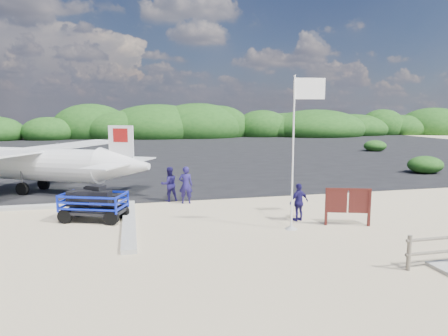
# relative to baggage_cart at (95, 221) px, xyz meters

# --- Properties ---
(ground) EXTENTS (160.00, 160.00, 0.00)m
(ground) POSITION_rel_baggage_cart_xyz_m (5.86, -2.30, 0.00)
(ground) COLOR beige
(asphalt_apron) EXTENTS (90.00, 50.00, 0.04)m
(asphalt_apron) POSITION_rel_baggage_cart_xyz_m (5.86, 27.70, 0.00)
(asphalt_apron) COLOR #B2B2B2
(asphalt_apron) RESTS_ON ground
(lagoon) EXTENTS (9.00, 7.00, 0.40)m
(lagoon) POSITION_rel_baggage_cart_xyz_m (-3.14, -0.80, 0.00)
(lagoon) COLOR #B2B2B2
(lagoon) RESTS_ON ground
(vegetation_band) EXTENTS (124.00, 8.00, 4.40)m
(vegetation_band) POSITION_rel_baggage_cart_xyz_m (5.86, 52.70, 0.00)
(vegetation_band) COLOR #B2B2B2
(vegetation_band) RESTS_ON ground
(baggage_cart) EXTENTS (3.04, 2.38, 1.33)m
(baggage_cart) POSITION_rel_baggage_cart_xyz_m (0.00, 0.00, 0.00)
(baggage_cart) COLOR #0D23D0
(baggage_cart) RESTS_ON ground
(flagpole) EXTENTS (1.17, 0.60, 5.63)m
(flagpole) POSITION_rel_baggage_cart_xyz_m (7.25, -2.91, 0.00)
(flagpole) COLOR white
(flagpole) RESTS_ON ground
(signboard) EXTENTS (1.78, 0.74, 1.50)m
(signboard) POSITION_rel_baggage_cart_xyz_m (9.52, -2.97, 0.00)
(signboard) COLOR #4C1A15
(signboard) RESTS_ON ground
(crew_a) EXTENTS (0.71, 0.52, 1.79)m
(crew_a) POSITION_rel_baggage_cart_xyz_m (4.00, 2.21, 0.89)
(crew_a) COLOR #1E1756
(crew_a) RESTS_ON ground
(crew_b) EXTENTS (0.95, 0.82, 1.70)m
(crew_b) POSITION_rel_baggage_cart_xyz_m (3.27, 2.82, 0.85)
(crew_b) COLOR #1E1756
(crew_b) RESTS_ON ground
(crew_c) EXTENTS (0.96, 0.61, 1.53)m
(crew_c) POSITION_rel_baggage_cart_xyz_m (7.99, -1.89, 0.76)
(crew_c) COLOR #1E1756
(crew_c) RESTS_ON ground
(aircraft_large) EXTENTS (21.17, 21.17, 4.66)m
(aircraft_large) POSITION_rel_baggage_cart_xyz_m (18.23, 20.44, 0.00)
(aircraft_large) COLOR #B2B2B2
(aircraft_large) RESTS_ON ground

